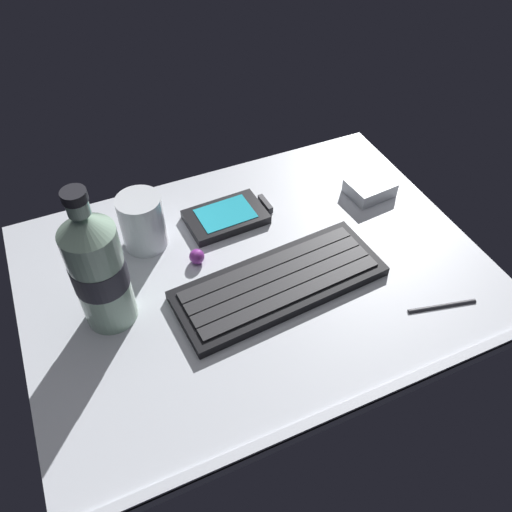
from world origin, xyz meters
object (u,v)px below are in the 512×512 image
Objects in this scene: keyboard at (280,283)px; handheld_device at (230,216)px; juice_cup at (143,224)px; charger_block at (370,188)px; stylus_pen at (443,305)px; water_bottle at (98,269)px; trackball_mouse at (197,256)px.

keyboard reaches higher than handheld_device.
handheld_device is (-1.08, 15.50, -0.08)cm from keyboard.
juice_cup is 36.70cm from charger_block.
charger_block is 24.26cm from stylus_pen.
handheld_device is 33.61cm from stylus_pen.
juice_cup is (-14.35, 15.66, 3.10)cm from keyboard.
water_bottle is (-22.07, 4.55, 8.20)cm from keyboard.
keyboard is 13.54× the size of trackball_mouse.
charger_block is at bearing -5.83° from juice_cup.
trackball_mouse is (-30.81, -2.95, -0.10)cm from charger_block.
charger_block reaches higher than keyboard.
trackball_mouse is at bearing -174.53° from charger_block.
trackball_mouse reaches higher than handheld_device.
stylus_pen is at bearing -40.32° from juice_cup.
charger_block reaches higher than handheld_device.
juice_cup is at bearing 130.06° from trackball_mouse.
stylus_pen is at bearing -33.34° from keyboard.
keyboard is at bearing 159.65° from stylus_pen.
juice_cup is 3.86× the size of trackball_mouse.
water_bottle is 45.42cm from charger_block.
charger_block is 0.74× the size of stylus_pen.
trackball_mouse is at bearing -139.65° from handheld_device.
handheld_device is 10.06cm from trackball_mouse.
juice_cup reaches higher than charger_block.
water_bottle reaches higher than stylus_pen.
water_bottle is (-7.71, -11.11, 5.10)cm from juice_cup.
juice_cup is 9.15cm from trackball_mouse.
handheld_device is 5.94× the size of trackball_mouse.
keyboard is at bearing -86.00° from handheld_device.
charger_block is 3.18× the size of trackball_mouse.
water_bottle is at bearing -170.49° from charger_block.
keyboard is at bearing -47.49° from juice_cup.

